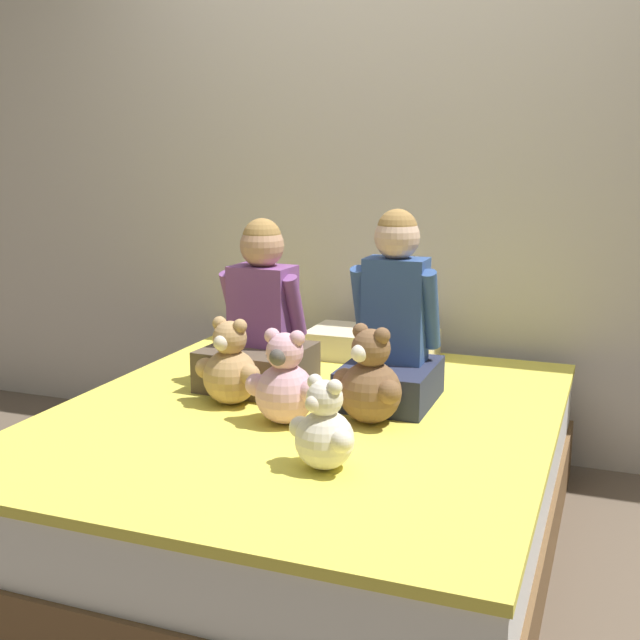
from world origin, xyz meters
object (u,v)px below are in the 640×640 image
(child_on_right, at_px, (393,329))
(teddy_bear_held_by_right_child, at_px, (370,382))
(teddy_bear_held_by_left_child, at_px, (230,368))
(child_on_left, at_px, (260,324))
(teddy_bear_at_foot_of_bed, at_px, (324,430))
(teddy_bear_between_children, at_px, (285,384))
(pillow_at_headboard, at_px, (372,344))
(bed, at_px, (304,478))

(child_on_right, bearing_deg, teddy_bear_held_by_right_child, -90.27)
(child_on_right, distance_m, teddy_bear_held_by_left_child, 0.57)
(child_on_left, bearing_deg, teddy_bear_at_foot_of_bed, -49.45)
(teddy_bear_held_by_right_child, bearing_deg, child_on_right, 113.85)
(child_on_left, relative_size, teddy_bear_at_foot_of_bed, 2.36)
(teddy_bear_between_children, height_order, teddy_bear_at_foot_of_bed, teddy_bear_between_children)
(pillow_at_headboard, bearing_deg, bed, -90.00)
(teddy_bear_held_by_left_child, height_order, teddy_bear_held_by_right_child, teddy_bear_held_by_right_child)
(bed, xyz_separation_m, child_on_left, (-0.26, 0.23, 0.46))
(teddy_bear_held_by_right_child, xyz_separation_m, pillow_at_headboard, (-0.24, 0.79, -0.08))
(child_on_left, distance_m, child_on_right, 0.50)
(child_on_left, relative_size, child_on_right, 0.93)
(child_on_right, xyz_separation_m, teddy_bear_at_foot_of_bed, (-0.01, -0.66, -0.14))
(child_on_right, height_order, teddy_bear_held_by_right_child, child_on_right)
(teddy_bear_held_by_left_child, relative_size, pillow_at_headboard, 0.58)
(child_on_left, xyz_separation_m, teddy_bear_held_by_right_child, (0.50, -0.25, -0.10))
(bed, distance_m, child_on_left, 0.58)
(teddy_bear_at_foot_of_bed, xyz_separation_m, pillow_at_headboard, (-0.23, 1.19, -0.05))
(teddy_bear_held_by_left_child, bearing_deg, teddy_bear_at_foot_of_bed, -32.69)
(teddy_bear_held_by_left_child, bearing_deg, pillow_at_headboard, 78.41)
(bed, height_order, teddy_bear_held_by_left_child, teddy_bear_held_by_left_child)
(teddy_bear_held_by_right_child, bearing_deg, pillow_at_headboard, 130.78)
(teddy_bear_between_children, bearing_deg, teddy_bear_held_by_right_child, 23.05)
(bed, relative_size, pillow_at_headboard, 3.60)
(child_on_left, bearing_deg, teddy_bear_held_by_left_child, -86.95)
(bed, xyz_separation_m, child_on_right, (0.24, 0.23, 0.49))
(teddy_bear_held_by_right_child, relative_size, teddy_bear_between_children, 1.04)
(bed, distance_m, teddy_bear_at_foot_of_bed, 0.60)
(child_on_left, xyz_separation_m, teddy_bear_at_foot_of_bed, (0.50, -0.66, -0.12))
(child_on_left, relative_size, teddy_bear_between_children, 2.00)
(teddy_bear_at_foot_of_bed, bearing_deg, teddy_bear_held_by_left_child, 163.31)
(child_on_right, relative_size, teddy_bear_at_foot_of_bed, 2.54)
(child_on_left, height_order, teddy_bear_held_by_left_child, child_on_left)
(bed, relative_size, teddy_bear_held_by_left_child, 6.26)
(teddy_bear_between_children, bearing_deg, teddy_bear_held_by_left_child, 156.72)
(child_on_right, distance_m, teddy_bear_at_foot_of_bed, 0.68)
(teddy_bear_between_children, bearing_deg, child_on_left, 126.44)
(teddy_bear_at_foot_of_bed, relative_size, pillow_at_headboard, 0.50)
(child_on_right, bearing_deg, child_on_left, -179.50)
(teddy_bear_held_by_left_child, bearing_deg, child_on_left, 96.85)
(teddy_bear_held_by_left_child, bearing_deg, child_on_right, 33.19)
(child_on_left, distance_m, teddy_bear_at_foot_of_bed, 0.83)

